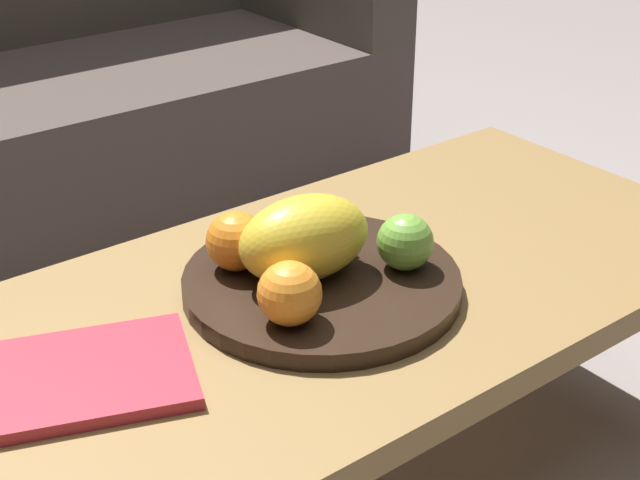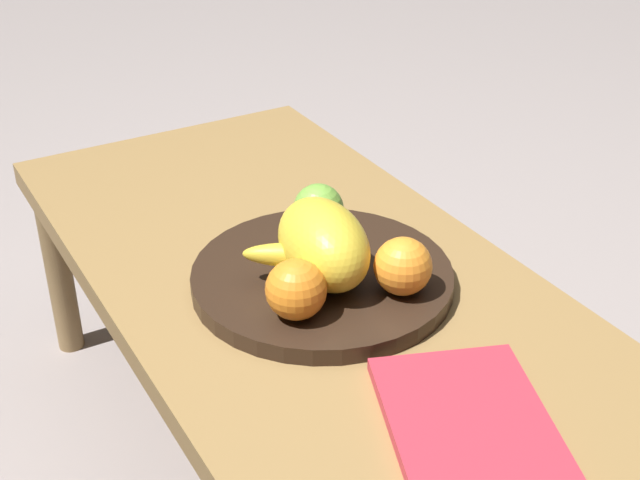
{
  "view_description": "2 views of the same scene",
  "coord_description": "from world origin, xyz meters",
  "px_view_note": "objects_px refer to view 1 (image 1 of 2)",
  "views": [
    {
      "loc": [
        -0.67,
        -0.83,
        1.03
      ],
      "look_at": [
        -0.03,
        0.0,
        0.47
      ],
      "focal_mm": 51.68,
      "sensor_mm": 36.0,
      "label": 1
    },
    {
      "loc": [
        -0.92,
        0.52,
        1.08
      ],
      "look_at": [
        -0.03,
        0.0,
        0.47
      ],
      "focal_mm": 49.26,
      "sensor_mm": 36.0,
      "label": 2
    }
  ],
  "objects_px": {
    "apple_front": "(405,242)",
    "banana_bunch": "(298,242)",
    "coffee_table": "(336,312)",
    "orange_left": "(236,241)",
    "couch": "(23,109)",
    "fruit_bowl": "(320,282)",
    "magazine": "(81,377)",
    "melon_large_front": "(304,238)",
    "orange_front": "(290,293)"
  },
  "relations": [
    {
      "from": "orange_left",
      "to": "apple_front",
      "type": "relative_size",
      "value": 1.05
    },
    {
      "from": "fruit_bowl",
      "to": "apple_front",
      "type": "relative_size",
      "value": 4.86
    },
    {
      "from": "banana_bunch",
      "to": "orange_left",
      "type": "bearing_deg",
      "value": 152.79
    },
    {
      "from": "coffee_table",
      "to": "couch",
      "type": "xyz_separation_m",
      "value": [
        0.02,
        1.18,
        -0.05
      ]
    },
    {
      "from": "orange_left",
      "to": "melon_large_front",
      "type": "bearing_deg",
      "value": -51.93
    },
    {
      "from": "couch",
      "to": "banana_bunch",
      "type": "bearing_deg",
      "value": -92.41
    },
    {
      "from": "coffee_table",
      "to": "banana_bunch",
      "type": "xyz_separation_m",
      "value": [
        -0.03,
        0.05,
        0.1
      ]
    },
    {
      "from": "melon_large_front",
      "to": "orange_front",
      "type": "relative_size",
      "value": 2.28
    },
    {
      "from": "magazine",
      "to": "couch",
      "type": "bearing_deg",
      "value": 92.83
    },
    {
      "from": "fruit_bowl",
      "to": "orange_left",
      "type": "xyz_separation_m",
      "value": [
        -0.08,
        0.08,
        0.05
      ]
    },
    {
      "from": "couch",
      "to": "melon_large_front",
      "type": "height_order",
      "value": "couch"
    },
    {
      "from": "orange_front",
      "to": "banana_bunch",
      "type": "height_order",
      "value": "orange_front"
    },
    {
      "from": "coffee_table",
      "to": "magazine",
      "type": "xyz_separation_m",
      "value": [
        -0.36,
        0.01,
        0.05
      ]
    },
    {
      "from": "melon_large_front",
      "to": "couch",
      "type": "bearing_deg",
      "value": 86.86
    },
    {
      "from": "orange_front",
      "to": "banana_bunch",
      "type": "xyz_separation_m",
      "value": [
        0.1,
        0.11,
        -0.01
      ]
    },
    {
      "from": "coffee_table",
      "to": "melon_large_front",
      "type": "bearing_deg",
      "value": 167.41
    },
    {
      "from": "coffee_table",
      "to": "orange_left",
      "type": "relative_size",
      "value": 15.16
    },
    {
      "from": "orange_left",
      "to": "orange_front",
      "type": "bearing_deg",
      "value": -98.08
    },
    {
      "from": "apple_front",
      "to": "banana_bunch",
      "type": "height_order",
      "value": "apple_front"
    },
    {
      "from": "orange_front",
      "to": "melon_large_front",
      "type": "bearing_deg",
      "value": 44.05
    },
    {
      "from": "magazine",
      "to": "banana_bunch",
      "type": "bearing_deg",
      "value": 27.49
    },
    {
      "from": "apple_front",
      "to": "magazine",
      "type": "distance_m",
      "value": 0.45
    },
    {
      "from": "coffee_table",
      "to": "banana_bunch",
      "type": "relative_size",
      "value": 7.48
    },
    {
      "from": "couch",
      "to": "apple_front",
      "type": "relative_size",
      "value": 22.43
    },
    {
      "from": "couch",
      "to": "banana_bunch",
      "type": "height_order",
      "value": "couch"
    },
    {
      "from": "coffee_table",
      "to": "fruit_bowl",
      "type": "xyz_separation_m",
      "value": [
        -0.03,
        0.0,
        0.06
      ]
    },
    {
      "from": "fruit_bowl",
      "to": "apple_front",
      "type": "bearing_deg",
      "value": -28.86
    },
    {
      "from": "couch",
      "to": "apple_front",
      "type": "xyz_separation_m",
      "value": [
        0.06,
        -1.24,
        0.16
      ]
    },
    {
      "from": "couch",
      "to": "fruit_bowl",
      "type": "xyz_separation_m",
      "value": [
        -0.04,
        -1.18,
        0.11
      ]
    },
    {
      "from": "fruit_bowl",
      "to": "banana_bunch",
      "type": "relative_size",
      "value": 2.28
    },
    {
      "from": "couch",
      "to": "coffee_table",
      "type": "bearing_deg",
      "value": -90.91
    },
    {
      "from": "melon_large_front",
      "to": "orange_front",
      "type": "xyz_separation_m",
      "value": [
        -0.08,
        -0.08,
        -0.02
      ]
    },
    {
      "from": "melon_large_front",
      "to": "magazine",
      "type": "xyz_separation_m",
      "value": [
        -0.32,
        -0.0,
        -0.07
      ]
    },
    {
      "from": "orange_front",
      "to": "apple_front",
      "type": "relative_size",
      "value": 1.04
    },
    {
      "from": "banana_bunch",
      "to": "magazine",
      "type": "height_order",
      "value": "banana_bunch"
    },
    {
      "from": "melon_large_front",
      "to": "fruit_bowl",
      "type": "bearing_deg",
      "value": -18.0
    },
    {
      "from": "banana_bunch",
      "to": "coffee_table",
      "type": "bearing_deg",
      "value": -57.47
    },
    {
      "from": "fruit_bowl",
      "to": "melon_large_front",
      "type": "distance_m",
      "value": 0.07
    },
    {
      "from": "melon_large_front",
      "to": "magazine",
      "type": "relative_size",
      "value": 0.72
    },
    {
      "from": "coffee_table",
      "to": "banana_bunch",
      "type": "height_order",
      "value": "banana_bunch"
    },
    {
      "from": "banana_bunch",
      "to": "couch",
      "type": "bearing_deg",
      "value": 87.59
    },
    {
      "from": "coffee_table",
      "to": "magazine",
      "type": "distance_m",
      "value": 0.37
    },
    {
      "from": "fruit_bowl",
      "to": "orange_front",
      "type": "relative_size",
      "value": 4.67
    },
    {
      "from": "fruit_bowl",
      "to": "apple_front",
      "type": "height_order",
      "value": "apple_front"
    },
    {
      "from": "apple_front",
      "to": "magazine",
      "type": "bearing_deg",
      "value": 172.49
    },
    {
      "from": "apple_front",
      "to": "orange_left",
      "type": "bearing_deg",
      "value": 142.74
    },
    {
      "from": "orange_front",
      "to": "fruit_bowl",
      "type": "bearing_deg",
      "value": 35.06
    },
    {
      "from": "apple_front",
      "to": "magazine",
      "type": "xyz_separation_m",
      "value": [
        -0.44,
        0.06,
        -0.05
      ]
    },
    {
      "from": "fruit_bowl",
      "to": "orange_front",
      "type": "bearing_deg",
      "value": -144.94
    },
    {
      "from": "fruit_bowl",
      "to": "banana_bunch",
      "type": "xyz_separation_m",
      "value": [
        -0.0,
        0.04,
        0.04
      ]
    }
  ]
}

